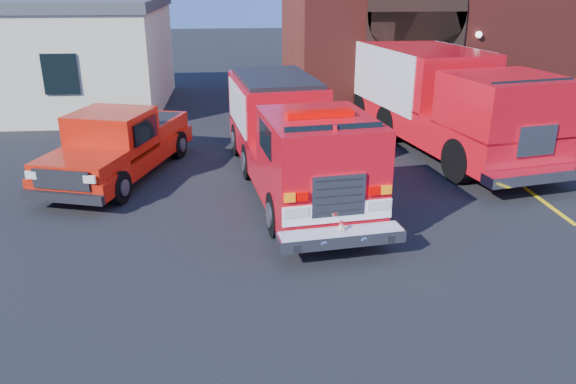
{
  "coord_description": "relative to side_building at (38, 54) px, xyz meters",
  "views": [
    {
      "loc": [
        -0.9,
        -11.22,
        5.2
      ],
      "look_at": [
        0.0,
        -1.2,
        1.3
      ],
      "focal_mm": 35.0,
      "sensor_mm": 36.0,
      "label": 1
    }
  ],
  "objects": [
    {
      "name": "side_building",
      "position": [
        0.0,
        0.0,
        0.0
      ],
      "size": [
        10.2,
        8.2,
        4.35
      ],
      "color": "beige",
      "rests_on": "ground"
    },
    {
      "name": "ground",
      "position": [
        9.0,
        -13.0,
        -2.2
      ],
      "size": [
        100.0,
        100.0,
        0.0
      ],
      "primitive_type": "plane",
      "color": "black",
      "rests_on": "ground"
    },
    {
      "name": "parking_stripe_near",
      "position": [
        15.5,
        -12.0,
        -2.2
      ],
      "size": [
        0.12,
        3.0,
        0.01
      ],
      "primitive_type": "cube",
      "color": "yellow",
      "rests_on": "ground"
    },
    {
      "name": "parking_stripe_far",
      "position": [
        15.5,
        -6.0,
        -2.2
      ],
      "size": [
        0.12,
        3.0,
        0.01
      ],
      "primitive_type": "cube",
      "color": "yellow",
      "rests_on": "ground"
    },
    {
      "name": "parking_stripe_mid",
      "position": [
        15.5,
        -9.0,
        -2.2
      ],
      "size": [
        0.12,
        3.0,
        0.01
      ],
      "primitive_type": "cube",
      "color": "yellow",
      "rests_on": "ground"
    },
    {
      "name": "pickup_truck",
      "position": [
        4.83,
        -9.19,
        -1.32
      ],
      "size": [
        3.61,
        6.07,
        1.87
      ],
      "color": "black",
      "rests_on": "ground"
    },
    {
      "name": "fire_engine",
      "position": [
        9.43,
        -10.46,
        -0.86
      ],
      "size": [
        3.41,
        8.66,
        2.6
      ],
      "color": "black",
      "rests_on": "ground"
    },
    {
      "name": "secondary_truck",
      "position": [
        14.45,
        -7.19,
        -0.56
      ],
      "size": [
        4.65,
        9.65,
        3.01
      ],
      "color": "black",
      "rests_on": "ground"
    }
  ]
}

